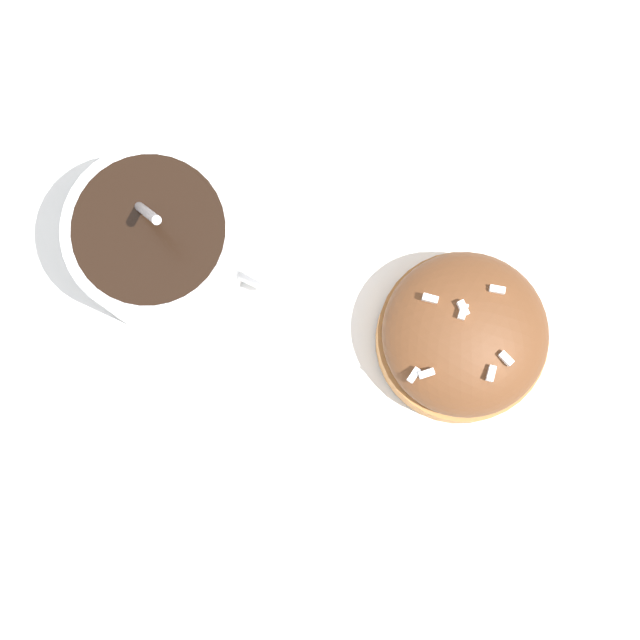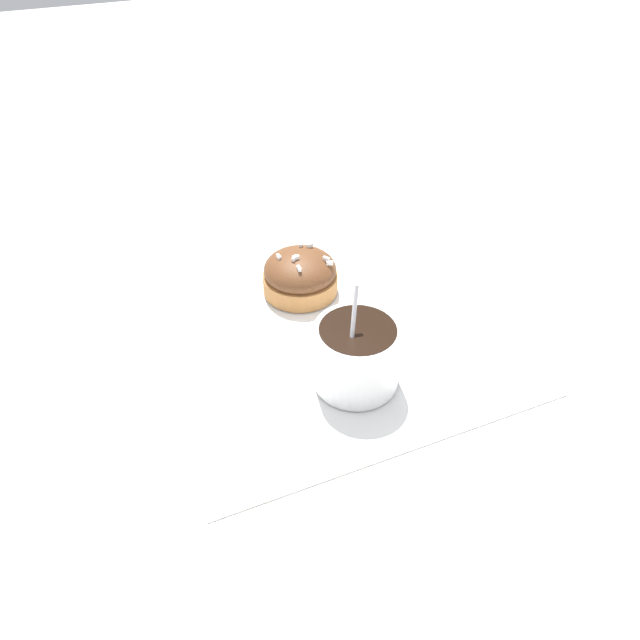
# 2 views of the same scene
# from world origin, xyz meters

# --- Properties ---
(ground_plane) EXTENTS (3.00, 3.00, 0.00)m
(ground_plane) POSITION_xyz_m (0.00, 0.00, 0.00)
(ground_plane) COLOR silver
(paper_napkin) EXTENTS (0.34, 0.35, 0.00)m
(paper_napkin) POSITION_xyz_m (0.00, 0.00, 0.00)
(paper_napkin) COLOR white
(paper_napkin) RESTS_ON ground_plane
(coffee_cup) EXTENTS (0.10, 0.08, 0.10)m
(coffee_cup) POSITION_xyz_m (-0.07, 0.00, 0.04)
(coffee_cup) COLOR white
(coffee_cup) RESTS_ON paper_napkin
(frosted_pastry) EXTENTS (0.08, 0.08, 0.05)m
(frosted_pastry) POSITION_xyz_m (0.08, -0.00, 0.02)
(frosted_pastry) COLOR #B2753D
(frosted_pastry) RESTS_ON paper_napkin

